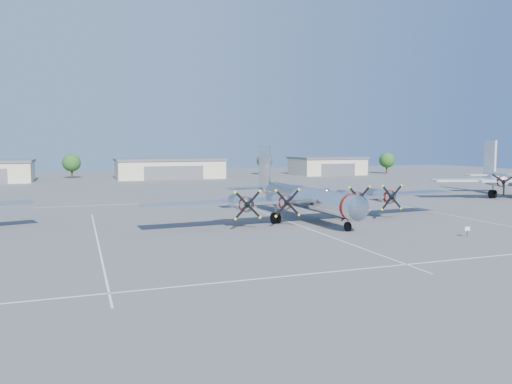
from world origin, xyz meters
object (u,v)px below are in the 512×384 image
object	(u,v)px
hangar_east	(327,166)
tree_far_east	(387,160)
hangar_center	(169,168)
info_placard	(467,230)
tree_west	(72,163)
tree_east	(265,161)
main_bomber_b29	(304,219)

from	to	relation	value
hangar_east	tree_far_east	xyz separation A→B (m)	(20.00, -1.96, 1.51)
hangar_center	info_placard	xyz separation A→B (m)	(12.72, -96.48, -1.97)
tree_far_east	tree_west	bearing A→B (deg)	173.86
hangar_center	tree_west	xyz separation A→B (m)	(-25.00, 8.04, 1.51)
hangar_east	tree_far_east	bearing A→B (deg)	-5.61
tree_east	info_placard	size ratio (longest dim) A/B	6.32
hangar_east	tree_east	distance (m)	19.04
tree_east	tree_far_east	world-z (taller)	same
tree_far_east	tree_east	bearing A→B (deg)	168.11
hangar_center	info_placard	distance (m)	97.34
hangar_center	hangar_east	xyz separation A→B (m)	(48.00, 0.00, 0.00)
hangar_center	hangar_east	size ratio (longest dim) A/B	1.39
hangar_east	tree_east	xyz separation A→B (m)	(-18.00, 6.04, 1.51)
hangar_east	tree_far_east	size ratio (longest dim) A/B	3.10
hangar_center	main_bomber_b29	xyz separation A→B (m)	(2.62, -80.03, -2.71)
hangar_center	tree_west	world-z (taller)	tree_west
tree_east	main_bomber_b29	size ratio (longest dim) A/B	0.16
tree_east	info_placard	xyz separation A→B (m)	(-17.28, -102.52, -3.48)
hangar_east	tree_west	world-z (taller)	tree_west
main_bomber_b29	info_placard	xyz separation A→B (m)	(10.09, -16.46, 0.74)
tree_west	main_bomber_b29	bearing A→B (deg)	-72.59
tree_far_east	main_bomber_b29	bearing A→B (deg)	-129.95
tree_far_east	info_placard	size ratio (longest dim) A/B	6.32
hangar_center	tree_far_east	size ratio (longest dim) A/B	4.31
info_placard	tree_west	bearing A→B (deg)	118.84
hangar_center	main_bomber_b29	size ratio (longest dim) A/B	0.71
tree_west	main_bomber_b29	size ratio (longest dim) A/B	0.16
tree_east	tree_west	bearing A→B (deg)	177.92
info_placard	tree_far_east	bearing A→B (deg)	68.68
main_bomber_b29	hangar_east	bearing A→B (deg)	56.71
hangar_center	tree_west	size ratio (longest dim) A/B	4.31
tree_east	hangar_center	bearing A→B (deg)	-168.62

